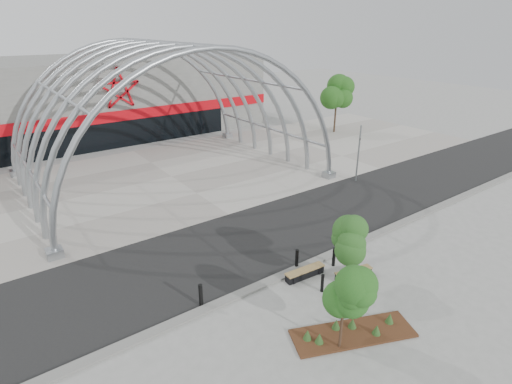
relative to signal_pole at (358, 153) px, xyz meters
The scene contains 18 objects.
ground 13.02m from the signal_pole, 150.73° to the right, with size 140.00×140.00×0.00m, color gray.
road 11.74m from the signal_pole, 166.11° to the right, with size 140.00×7.00×0.02m, color black.
forecourt 14.68m from the signal_pole, 140.44° to the left, with size 60.00×17.00×0.04m, color #9D968D.
kerb 13.13m from the signal_pole, 149.77° to the right, with size 60.00×0.50×0.12m, color slate.
arena_building 29.44m from the signal_pole, 112.35° to the left, with size 34.00×15.24×8.00m.
vault_canopy 14.68m from the signal_pole, 140.44° to the left, with size 20.80×15.80×20.36m.
planting_bed 17.20m from the signal_pole, 139.45° to the right, with size 5.05×3.22×0.51m.
signal_pole is the anchor object (origin of this frame).
street_tree_0 17.93m from the signal_pole, 140.80° to the right, with size 1.44×1.44×3.29m.
street_tree_1 13.87m from the signal_pole, 140.41° to the right, with size 1.55×1.55×3.66m.
bench_0 13.99m from the signal_pole, 148.81° to the right, with size 2.13×0.63×0.44m.
bench_1 13.30m from the signal_pole, 139.38° to the right, with size 1.97×0.82×0.40m.
bollard_0 18.06m from the signal_pole, 160.02° to the right, with size 0.17×0.17×1.09m, color black.
bollard_1 13.38m from the signal_pole, 151.40° to the right, with size 0.16×0.16×1.03m, color black.
bollard_2 14.78m from the signal_pole, 144.75° to the right, with size 0.14×0.14×0.90m, color black.
bollard_3 12.50m from the signal_pole, 143.98° to the right, with size 0.16×0.16×1.00m, color black.
bollard_4 10.58m from the signal_pole, 137.99° to the right, with size 0.14×0.14×0.89m, color black.
bg_tree_1 15.43m from the signal_pole, 50.08° to the left, with size 2.70×2.70×5.91m.
Camera 1 is at (-11.99, -12.56, 11.20)m, focal length 28.00 mm.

